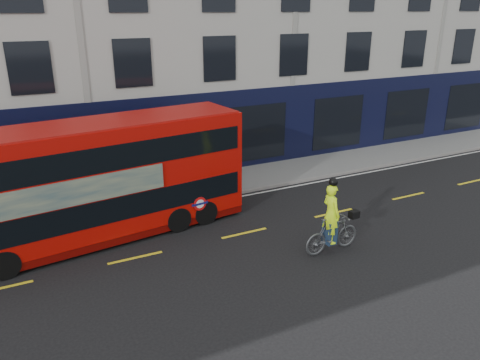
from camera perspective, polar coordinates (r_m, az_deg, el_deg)
ground at (r=14.62m, az=-11.13°, el=-11.91°), size 120.00×120.00×0.00m
pavement at (r=20.30m, az=-16.19°, el=-2.66°), size 60.00×3.00×0.12m
kerb at (r=18.93m, az=-15.31°, el=-4.25°), size 60.00×0.12×0.13m
building_terrace at (r=25.19m, az=-20.90°, el=18.59°), size 50.00×10.07×15.00m
road_edge_line at (r=18.69m, az=-15.10°, el=-4.77°), size 58.00×0.10×0.01m
lane_dashes at (r=15.88m, az=-12.64°, el=-9.23°), size 58.00×0.12×0.01m
bus at (r=16.70m, az=-16.76°, el=-0.07°), size 10.51×3.57×4.16m
cyclist at (r=15.78m, az=11.13°, el=-5.70°), size 2.13×0.75×2.65m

